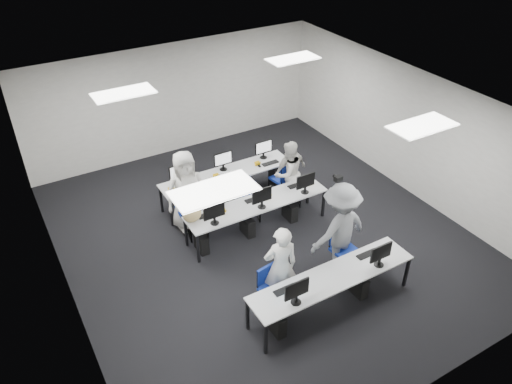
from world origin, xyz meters
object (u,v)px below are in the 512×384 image
chair_2 (197,225)px  chair_1 (343,257)px  student_3 (290,170)px  student_0 (280,267)px  chair_5 (189,217)px  chair_7 (282,185)px  student_2 (186,191)px  chair_0 (273,297)px  chair_4 (290,193)px  student_1 (288,173)px  chair_6 (239,198)px  chair_3 (250,208)px  desk_mid (257,205)px  photographer (340,229)px  desk_front (332,279)px

chair_2 → chair_1: bearing=-37.9°
student_3 → student_0: bearing=-133.6°
chair_5 → chair_7: bearing=4.2°
student_2 → chair_5: bearing=-105.1°
chair_0 → chair_4: 3.38m
chair_1 → chair_2: 3.17m
student_1 → chair_6: bearing=-21.7°
chair_2 → chair_5: (-0.05, 0.32, 0.03)m
chair_1 → chair_4: bearing=77.7°
chair_3 → student_1: 1.23m
chair_1 → student_3: bearing=75.8°
chair_5 → student_1: bearing=-2.2°
chair_0 → chair_1: (1.75, 0.19, 0.02)m
chair_3 → student_2: bearing=176.9°
chair_0 → student_1: student_1 is taller
desk_mid → chair_6: size_ratio=3.50×
photographer → student_1: bearing=-103.9°
chair_0 → chair_1: size_ratio=0.94×
desk_mid → chair_0: size_ratio=3.63×
desk_mid → photographer: 1.98m
chair_7 → student_0: bearing=-133.4°
desk_mid → photographer: photographer is taller
chair_1 → chair_4: size_ratio=1.06×
desk_front → student_3: 3.57m
chair_3 → student_3: student_3 is taller
chair_2 → student_2: 0.77m
desk_mid → chair_1: size_ratio=3.41×
chair_4 → student_0: (-1.92, -2.54, 0.57)m
chair_1 → chair_7: chair_1 is taller
student_3 → photographer: photographer is taller
chair_7 → chair_3: bearing=-169.6°
desk_mid → student_3: (1.32, 0.72, 0.07)m
chair_2 → chair_4: (2.40, 0.01, 0.02)m
desk_mid → chair_5: chair_5 is taller
student_1 → photographer: bearing=73.5°
desk_front → student_1: bearing=69.8°
student_1 → student_3: size_ratio=1.03×
chair_7 → student_1: student_1 is taller
chair_3 → chair_4: size_ratio=0.94×
chair_1 → chair_3: (-0.75, 2.40, -0.03)m
chair_3 → student_3: (1.25, 0.24, 0.49)m
chair_3 → desk_mid: bearing=-83.9°
chair_3 → student_0: bearing=-92.8°
desk_mid → chair_7: size_ratio=3.51×
chair_6 → photographer: size_ratio=0.47×
chair_3 → photographer: photographer is taller
chair_6 → student_3: (1.26, -0.21, 0.46)m
student_1 → chair_2: bearing=-3.8°
chair_0 → chair_7: chair_7 is taller
student_3 → photographer: bearing=-109.6°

